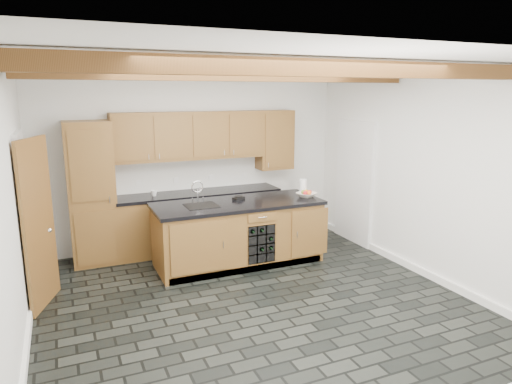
% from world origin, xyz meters
% --- Properties ---
extents(ground, '(5.00, 5.00, 0.00)m').
position_xyz_m(ground, '(0.00, 0.00, 0.00)').
color(ground, black).
rests_on(ground, ground).
extents(room_shell, '(5.01, 5.00, 5.00)m').
position_xyz_m(room_shell, '(-0.09, 0.53, 1.53)').
color(room_shell, white).
rests_on(room_shell, ground).
extents(back_cabinetry, '(3.65, 0.62, 2.20)m').
position_xyz_m(back_cabinetry, '(-0.38, 2.24, 0.98)').
color(back_cabinetry, brown).
rests_on(back_cabinetry, ground).
extents(island, '(2.48, 0.96, 0.93)m').
position_xyz_m(island, '(0.31, 1.28, 0.47)').
color(island, brown).
rests_on(island, ground).
extents(faucet, '(0.45, 0.40, 0.34)m').
position_xyz_m(faucet, '(-0.25, 1.33, 0.96)').
color(faucet, black).
rests_on(faucet, island).
extents(kitchen_scale, '(0.20, 0.16, 0.05)m').
position_xyz_m(kitchen_scale, '(0.36, 1.44, 0.96)').
color(kitchen_scale, black).
rests_on(kitchen_scale, island).
extents(fruit_bowl, '(0.38, 0.38, 0.07)m').
position_xyz_m(fruit_bowl, '(1.38, 1.18, 0.97)').
color(fruit_bowl, beige).
rests_on(fruit_bowl, island).
extents(fruit_cluster, '(0.16, 0.17, 0.07)m').
position_xyz_m(fruit_cluster, '(1.38, 1.18, 1.00)').
color(fruit_cluster, red).
rests_on(fruit_cluster, fruit_bowl).
extents(paper_towel, '(0.11, 0.11, 0.24)m').
position_xyz_m(paper_towel, '(1.42, 1.37, 1.05)').
color(paper_towel, white).
rests_on(paper_towel, island).
extents(mug, '(0.10, 0.10, 0.09)m').
position_xyz_m(mug, '(-0.74, 2.18, 0.98)').
color(mug, white).
rests_on(mug, back_cabinetry).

